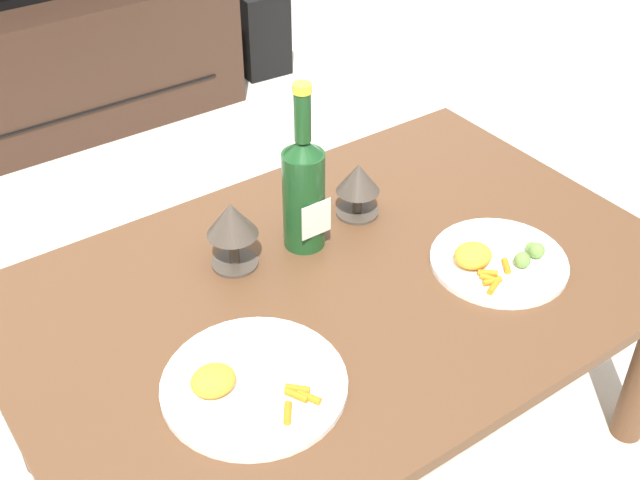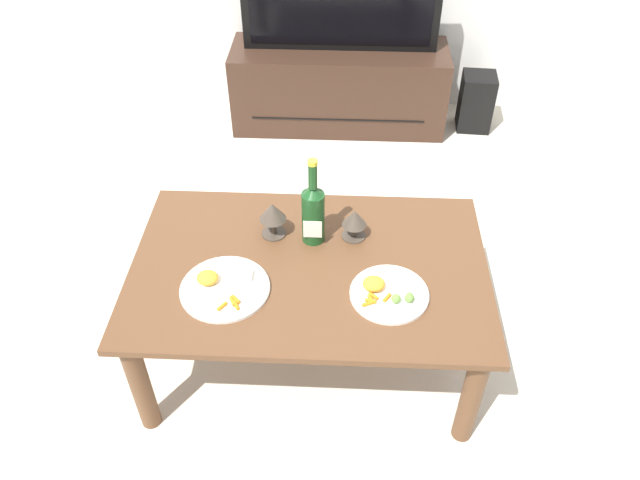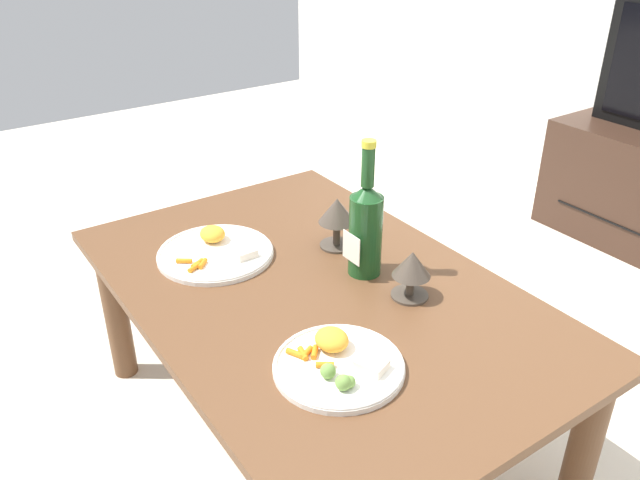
% 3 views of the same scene
% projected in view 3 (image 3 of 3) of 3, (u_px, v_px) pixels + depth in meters
% --- Properties ---
extents(ground_plane, '(6.40, 6.40, 0.00)m').
position_uv_depth(ground_plane, '(317.00, 435.00, 1.76)').
color(ground_plane, beige).
extents(dining_table, '(1.24, 0.80, 0.48)m').
position_uv_depth(dining_table, '(316.00, 314.00, 1.57)').
color(dining_table, brown).
rests_on(dining_table, ground_plane).
extents(wine_bottle, '(0.08, 0.08, 0.34)m').
position_uv_depth(wine_bottle, '(366.00, 225.00, 1.54)').
color(wine_bottle, '#19471E').
rests_on(wine_bottle, dining_table).
extents(goblet_left, '(0.10, 0.10, 0.14)m').
position_uv_depth(goblet_left, '(337.00, 214.00, 1.67)').
color(goblet_left, '#473D33').
rests_on(goblet_left, dining_table).
extents(goblet_right, '(0.09, 0.09, 0.12)m').
position_uv_depth(goblet_right, '(412.00, 267.00, 1.46)').
color(goblet_right, '#473D33').
rests_on(goblet_right, dining_table).
extents(dinner_plate_left, '(0.30, 0.30, 0.05)m').
position_uv_depth(dinner_plate_left, '(216.00, 251.00, 1.66)').
color(dinner_plate_left, white).
rests_on(dinner_plate_left, dining_table).
extents(dinner_plate_right, '(0.26, 0.26, 0.05)m').
position_uv_depth(dinner_plate_right, '(338.00, 363.00, 1.27)').
color(dinner_plate_right, white).
rests_on(dinner_plate_right, dining_table).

